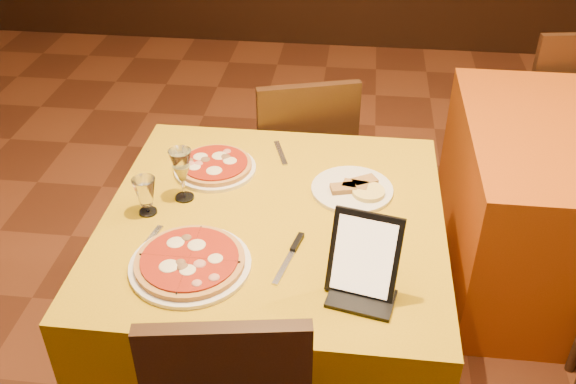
# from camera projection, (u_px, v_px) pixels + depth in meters

# --- Properties ---
(main_table) EXTENTS (1.10, 1.10, 0.75)m
(main_table) POSITION_uv_depth(u_px,v_px,m) (275.00, 299.00, 2.30)
(main_table) COLOR #C4980C
(main_table) RESTS_ON floor
(chair_main_far) EXTENTS (0.57, 0.57, 0.91)m
(chair_main_far) POSITION_uv_depth(u_px,v_px,m) (299.00, 158.00, 2.93)
(chair_main_far) COLOR black
(chair_main_far) RESTS_ON floor
(chair_side_far) EXTENTS (0.52, 0.52, 0.91)m
(chair_side_far) POSITION_uv_depth(u_px,v_px,m) (548.00, 103.00, 3.38)
(chair_side_far) COLOR black
(chair_side_far) RESTS_ON floor
(pizza_near) EXTENTS (0.36, 0.36, 0.03)m
(pizza_near) POSITION_uv_depth(u_px,v_px,m) (190.00, 263.00, 1.87)
(pizza_near) COLOR white
(pizza_near) RESTS_ON main_table
(pizza_far) EXTENTS (0.29, 0.29, 0.03)m
(pizza_far) POSITION_uv_depth(u_px,v_px,m) (215.00, 167.00, 2.29)
(pizza_far) COLOR white
(pizza_far) RESTS_ON main_table
(cutlet_dish) EXTENTS (0.28, 0.28, 0.03)m
(cutlet_dish) POSITION_uv_depth(u_px,v_px,m) (352.00, 188.00, 2.19)
(cutlet_dish) COLOR white
(cutlet_dish) RESTS_ON main_table
(wine_glass) EXTENTS (0.09, 0.09, 0.19)m
(wine_glass) POSITION_uv_depth(u_px,v_px,m) (182.00, 175.00, 2.11)
(wine_glass) COLOR #C3C46F
(wine_glass) RESTS_ON main_table
(water_glass) EXTENTS (0.10, 0.10, 0.13)m
(water_glass) POSITION_uv_depth(u_px,v_px,m) (146.00, 196.00, 2.06)
(water_glass) COLOR white
(water_glass) RESTS_ON main_table
(tablet) EXTENTS (0.21, 0.14, 0.23)m
(tablet) POSITION_uv_depth(u_px,v_px,m) (364.00, 255.00, 1.74)
(tablet) COLOR black
(tablet) RESTS_ON main_table
(knife) EXTENTS (0.07, 0.22, 0.01)m
(knife) POSITION_uv_depth(u_px,v_px,m) (288.00, 261.00, 1.89)
(knife) COLOR silver
(knife) RESTS_ON main_table
(fork_near) EXTENTS (0.05, 0.18, 0.01)m
(fork_near) POSITION_uv_depth(u_px,v_px,m) (148.00, 243.00, 1.96)
(fork_near) COLOR #B2B3B9
(fork_near) RESTS_ON main_table
(fork_far) EXTENTS (0.07, 0.17, 0.01)m
(fork_far) POSITION_uv_depth(u_px,v_px,m) (281.00, 153.00, 2.40)
(fork_far) COLOR silver
(fork_far) RESTS_ON main_table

